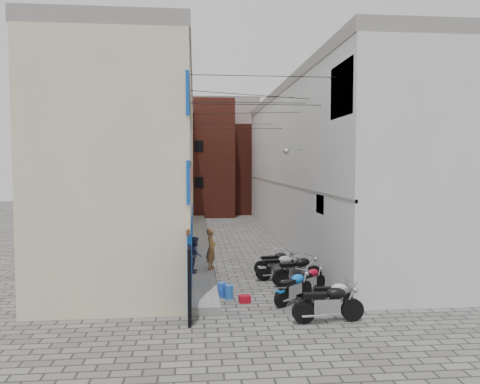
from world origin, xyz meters
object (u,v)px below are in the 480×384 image
object	(u,v)px
motorcycle_e	(298,269)
red_crate	(245,299)
motorcycle_g	(276,261)
person_b	(195,254)
motorcycle_f	(280,265)
motorcycle_b	(333,294)
motorcycle_c	(294,286)
person_a	(211,249)
water_jug_far	(222,290)
water_jug_near	(229,292)
motorcycle_a	(328,301)
motorcycle_d	(310,279)

from	to	relation	value
motorcycle_e	red_crate	bearing A→B (deg)	-65.93
motorcycle_g	person_b	size ratio (longest dim) A/B	1.32
person_b	red_crate	xyz separation A→B (m)	(1.60, -3.47, -0.84)
motorcycle_e	person_b	xyz separation A→B (m)	(-3.83, 1.40, 0.35)
motorcycle_e	motorcycle_f	distance (m)	0.97
motorcycle_b	motorcycle_c	xyz separation A→B (m)	(-1.05, 0.88, 0.04)
person_a	water_jug_far	world-z (taller)	person_a
motorcycle_f	water_jug_near	xyz separation A→B (m)	(-2.19, -2.43, -0.34)
water_jug_near	water_jug_far	size ratio (longest dim) A/B	0.97
motorcycle_c	motorcycle_g	bearing A→B (deg)	136.59
red_crate	motorcycle_f	bearing A→B (deg)	59.48
motorcycle_c	water_jug_near	xyz separation A→B (m)	(-2.09, 0.64, -0.32)
motorcycle_b	motorcycle_a	bearing A→B (deg)	-20.68
motorcycle_e	water_jug_far	world-z (taller)	motorcycle_e
motorcycle_d	water_jug_near	xyz separation A→B (m)	(-2.90, -0.46, -0.27)
water_jug_near	red_crate	distance (m)	0.68
person_a	motorcycle_b	bearing A→B (deg)	-127.88
motorcycle_a	motorcycle_f	bearing A→B (deg)	-176.50
motorcycle_c	motorcycle_e	world-z (taller)	motorcycle_e
person_a	water_jug_far	xyz separation A→B (m)	(0.25, -3.14, -0.85)
motorcycle_c	person_b	world-z (taller)	person_b
motorcycle_b	motorcycle_f	size ratio (longest dim) A/B	0.90
motorcycle_a	motorcycle_g	world-z (taller)	motorcycle_a
motorcycle_e	red_crate	size ratio (longest dim) A/B	5.58
motorcycle_b	motorcycle_g	world-z (taller)	motorcycle_g
motorcycle_b	motorcycle_c	world-z (taller)	motorcycle_c
person_a	water_jug_near	bearing A→B (deg)	-156.16
motorcycle_b	water_jug_near	xyz separation A→B (m)	(-3.13, 1.52, -0.28)
water_jug_near	motorcycle_a	bearing A→B (deg)	-44.34
motorcycle_d	red_crate	bearing A→B (deg)	-108.96
red_crate	motorcycle_b	bearing A→B (deg)	-21.83
motorcycle_e	water_jug_near	world-z (taller)	motorcycle_e
motorcycle_d	motorcycle_g	size ratio (longest dim) A/B	0.94
water_jug_far	person_b	bearing A→B (deg)	108.35
motorcycle_b	motorcycle_f	xyz separation A→B (m)	(-0.94, 3.95, 0.06)
motorcycle_a	red_crate	bearing A→B (deg)	-136.44
motorcycle_a	person_a	bearing A→B (deg)	-154.48
person_a	water_jug_far	distance (m)	3.26
motorcycle_d	water_jug_near	world-z (taller)	motorcycle_d
motorcycle_e	person_b	size ratio (longest dim) A/B	1.48
motorcycle_a	water_jug_near	bearing A→B (deg)	-136.22
motorcycle_g	water_jug_far	world-z (taller)	motorcycle_g
motorcycle_c	person_b	bearing A→B (deg)	179.36
motorcycle_d	person_a	xyz separation A→B (m)	(-3.37, 2.97, 0.58)
motorcycle_a	red_crate	distance (m)	3.10
motorcycle_c	water_jug_far	size ratio (longest dim) A/B	4.00
red_crate	person_a	bearing A→B (deg)	103.74
motorcycle_f	red_crate	xyz separation A→B (m)	(-1.70, -2.89, -0.45)
motorcycle_g	motorcycle_a	bearing A→B (deg)	-4.51
person_b	red_crate	distance (m)	3.91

